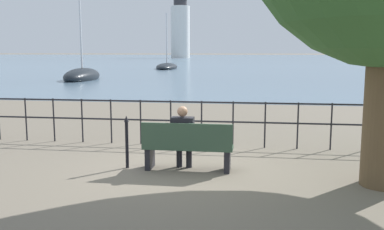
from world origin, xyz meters
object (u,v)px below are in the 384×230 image
(seated_person_left, at_px, (183,135))
(harbor_lighthouse, at_px, (180,29))
(sailboat_0, at_px, (167,67))
(park_bench, at_px, (188,148))
(sailboat_1, at_px, (82,75))
(closed_umbrella, at_px, (127,139))

(seated_person_left, bearing_deg, harbor_lighthouse, 99.76)
(seated_person_left, relative_size, harbor_lighthouse, 0.06)
(sailboat_0, height_order, harbor_lighthouse, harbor_lighthouse)
(park_bench, relative_size, harbor_lighthouse, 0.08)
(park_bench, relative_size, sailboat_1, 0.13)
(harbor_lighthouse, bearing_deg, seated_person_left, -80.24)
(harbor_lighthouse, bearing_deg, closed_umbrella, -80.67)
(sailboat_0, bearing_deg, seated_person_left, -83.11)
(park_bench, xyz_separation_m, sailboat_0, (-9.86, 46.38, -0.19))
(sailboat_1, bearing_deg, closed_umbrella, -72.33)
(sailboat_0, xyz_separation_m, harbor_lighthouse, (-13.80, 90.69, 9.58))
(seated_person_left, xyz_separation_m, harbor_lighthouse, (-23.56, 137.00, 9.16))
(sailboat_0, distance_m, sailboat_1, 22.25)
(park_bench, height_order, closed_umbrella, closed_umbrella)
(park_bench, height_order, seated_person_left, seated_person_left)
(seated_person_left, distance_m, sailboat_0, 47.32)
(seated_person_left, distance_m, closed_umbrella, 1.06)
(park_bench, height_order, sailboat_0, sailboat_0)
(harbor_lighthouse, bearing_deg, sailboat_0, -81.35)
(seated_person_left, height_order, sailboat_0, sailboat_0)
(sailboat_0, relative_size, sailboat_1, 0.63)
(sailboat_1, bearing_deg, seated_person_left, -70.24)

